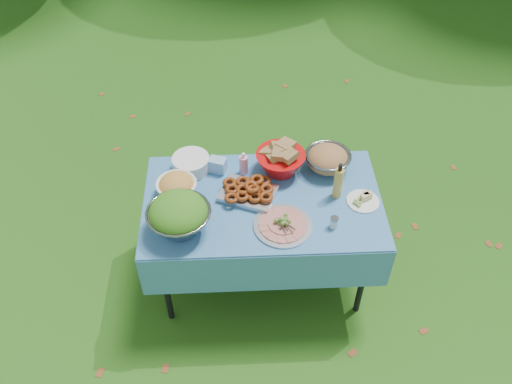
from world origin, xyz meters
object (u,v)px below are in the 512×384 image
bread_bowl (281,158)px  picnic_table (262,240)px  charcuterie_platter (283,222)px  plate_stack (191,164)px  pasta_bowl_steel (328,159)px  salad_bowl (179,215)px  oil_bottle (338,180)px

bread_bowl → picnic_table: bearing=-115.9°
bread_bowl → charcuterie_platter: size_ratio=0.91×
plate_stack → picnic_table: bearing=-33.9°
plate_stack → charcuterie_platter: plate_stack is taller
picnic_table → pasta_bowl_steel: pasta_bowl_steel is taller
salad_bowl → pasta_bowl_steel: size_ratio=1.26×
bread_bowl → pasta_bowl_steel: size_ratio=1.08×
bread_bowl → oil_bottle: size_ratio=1.23×
salad_bowl → plate_stack: salad_bowl is taller
salad_bowl → oil_bottle: size_ratio=1.43×
salad_bowl → plate_stack: size_ratio=1.54×
salad_bowl → bread_bowl: 0.78m
salad_bowl → charcuterie_platter: (0.60, -0.00, -0.08)m
plate_stack → salad_bowl: bearing=-94.9°
pasta_bowl_steel → bread_bowl: bearing=-177.8°
salad_bowl → oil_bottle: 0.98m
picnic_table → oil_bottle: size_ratio=5.68×
charcuterie_platter → pasta_bowl_steel: bearing=56.4°
oil_bottle → salad_bowl: bearing=-166.1°
picnic_table → charcuterie_platter: 0.49m
charcuterie_platter → salad_bowl: bearing=179.6°
salad_bowl → pasta_bowl_steel: 1.05m
picnic_table → oil_bottle: (0.46, 0.02, 0.51)m
charcuterie_platter → oil_bottle: 0.43m
salad_bowl → bread_bowl: size_ratio=1.16×
salad_bowl → picnic_table: bearing=23.6°
picnic_table → salad_bowl: 0.73m
plate_stack → bread_bowl: bread_bowl is taller
salad_bowl → oil_bottle: bearing=13.9°
oil_bottle → picnic_table: bearing=-177.5°
pasta_bowl_steel → charcuterie_platter: size_ratio=0.85×
bread_bowl → oil_bottle: (0.33, -0.24, 0.02)m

